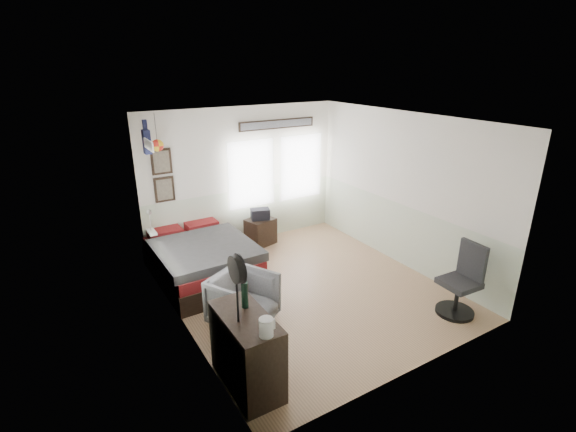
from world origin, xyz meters
name	(u,v)px	position (x,y,z in m)	size (l,w,h in m)	color
ground_plane	(306,289)	(0.00, 0.00, -0.01)	(4.00, 4.50, 0.01)	#9A7251
room_shell	(296,191)	(-0.08, 0.19, 1.61)	(4.02, 4.52, 2.71)	silver
wall_decor	(190,147)	(-1.10, 1.96, 2.10)	(3.55, 1.32, 1.44)	#312218
bed	(202,260)	(-1.30, 1.24, 0.33)	(1.54, 2.10, 0.67)	black
dresser	(247,351)	(-1.74, -1.43, 0.45)	(0.48, 1.00, 0.90)	black
armchair	(243,300)	(-1.26, -0.32, 0.36)	(0.78, 0.80, 0.73)	slate
nightstand	(261,231)	(0.20, 1.96, 0.26)	(0.53, 0.42, 0.53)	black
task_chair	(461,286)	(1.54, -1.72, 0.44)	(0.54, 0.54, 1.08)	black
kettle	(266,327)	(-1.70, -1.84, 1.00)	(0.17, 0.15, 0.19)	silver
bottle	(245,295)	(-1.66, -1.27, 1.06)	(0.08, 0.08, 0.31)	black
stand_fan	(237,270)	(-1.83, -1.48, 1.50)	(0.08, 0.32, 0.77)	black
black_bag	(260,214)	(0.20, 1.96, 0.64)	(0.36, 0.23, 0.21)	black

